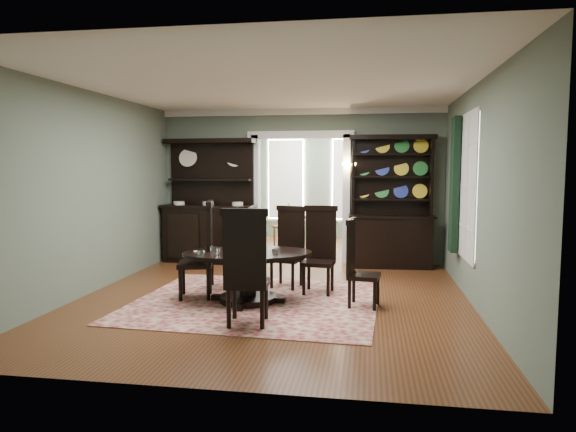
{
  "coord_description": "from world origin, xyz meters",
  "views": [
    {
      "loc": [
        1.34,
        -7.02,
        1.88
      ],
      "look_at": [
        0.13,
        0.6,
        1.14
      ],
      "focal_mm": 32.0,
      "sensor_mm": 36.0,
      "label": 1
    }
  ],
  "objects_px": {
    "parlor_table": "(316,227)",
    "welsh_dresser": "(391,219)",
    "dining_table": "(248,267)",
    "sideboard": "(210,219)"
  },
  "relations": [
    {
      "from": "parlor_table",
      "to": "welsh_dresser",
      "type": "bearing_deg",
      "value": -49.17
    },
    {
      "from": "dining_table",
      "to": "parlor_table",
      "type": "height_order",
      "value": "parlor_table"
    },
    {
      "from": "dining_table",
      "to": "welsh_dresser",
      "type": "distance_m",
      "value": 3.6
    },
    {
      "from": "welsh_dresser",
      "to": "parlor_table",
      "type": "xyz_separation_m",
      "value": [
        -1.6,
        1.85,
        -0.39
      ]
    },
    {
      "from": "sideboard",
      "to": "welsh_dresser",
      "type": "height_order",
      "value": "welsh_dresser"
    },
    {
      "from": "welsh_dresser",
      "to": "parlor_table",
      "type": "relative_size",
      "value": 2.93
    },
    {
      "from": "welsh_dresser",
      "to": "parlor_table",
      "type": "height_order",
      "value": "welsh_dresser"
    },
    {
      "from": "sideboard",
      "to": "welsh_dresser",
      "type": "bearing_deg",
      "value": 4.42
    },
    {
      "from": "parlor_table",
      "to": "dining_table",
      "type": "bearing_deg",
      "value": -95.47
    },
    {
      "from": "welsh_dresser",
      "to": "sideboard",
      "type": "bearing_deg",
      "value": 177.06
    }
  ]
}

